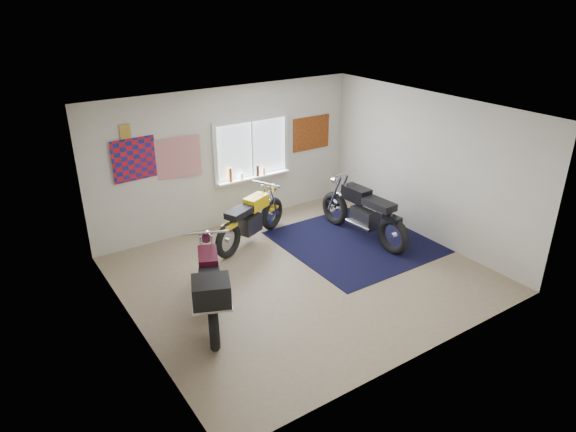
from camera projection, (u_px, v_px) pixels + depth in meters
ground at (303, 274)px, 8.49m from camera, size 5.50×5.50×0.00m
room_shell at (304, 181)px, 7.82m from camera, size 5.50×5.50×5.50m
navy_rug at (355, 242)px, 9.55m from camera, size 2.51×2.61×0.01m
window_assembly at (252, 153)px, 10.05m from camera, size 1.66×0.17×1.26m
oil_bottles at (244, 173)px, 10.04m from camera, size 0.82×0.07×0.28m
flag_display at (125, 132)px, 8.53m from camera, size 1.60×0.10×1.17m
triumph_poster at (311, 133)px, 10.72m from camera, size 0.90×0.03×0.70m
yellow_triumph at (251, 220)px, 9.39m from camera, size 1.89×0.95×1.01m
black_chrome_bike at (363, 214)px, 9.52m from camera, size 0.68×2.22×1.14m
maroon_tourer at (210, 288)px, 7.07m from camera, size 1.14×2.07×1.09m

